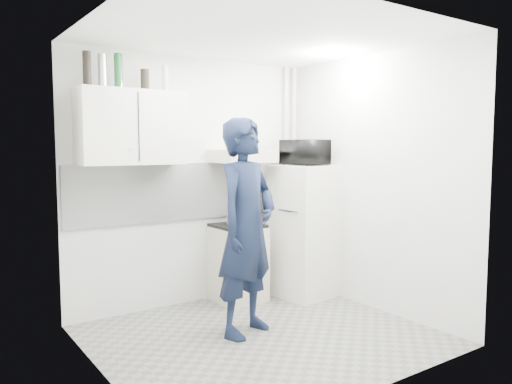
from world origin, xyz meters
TOP-DOWN VIEW (x-y plane):
  - floor at (0.00, 0.00)m, footprint 2.80×2.80m
  - ceiling at (0.00, 0.00)m, footprint 2.80×2.80m
  - wall_back at (0.00, 1.25)m, footprint 2.80×0.00m
  - wall_left at (-1.40, 0.00)m, footprint 0.00×2.60m
  - wall_right at (1.40, 0.00)m, footprint 0.00×2.60m
  - person at (-0.07, 0.15)m, footprint 0.82×0.69m
  - stove at (0.39, 1.00)m, footprint 0.50×0.50m
  - fridge at (1.10, 0.73)m, footprint 0.67×0.67m
  - stove_top at (0.39, 1.00)m, footprint 0.48×0.48m
  - saucepan at (0.36, 1.01)m, footprint 0.19×0.19m
  - microwave at (1.10, 0.73)m, footprint 0.52×0.36m
  - bottle_a at (-1.15, 1.07)m, footprint 0.07×0.07m
  - bottle_b at (-1.01, 1.07)m, footprint 0.08×0.08m
  - bottle_c at (-0.86, 1.07)m, footprint 0.08×0.08m
  - canister_a at (-0.61, 1.07)m, footprint 0.08×0.08m
  - bottle_e at (-0.40, 1.07)m, footprint 0.06×0.06m
  - upper_cabinet at (-0.75, 1.07)m, footprint 1.00×0.35m
  - range_hood at (0.45, 1.00)m, footprint 0.60×0.50m
  - backsplash at (0.00, 1.24)m, footprint 2.74×0.03m
  - pipe_a at (1.30, 1.17)m, footprint 0.05×0.05m
  - pipe_b at (1.18, 1.17)m, footprint 0.04×0.04m
  - ceiling_spot_fixture at (1.00, 0.20)m, footprint 0.10×0.10m

SIDE VIEW (x-z plane):
  - floor at x=0.00m, z-range 0.00..0.00m
  - stove at x=0.39m, z-range 0.00..0.81m
  - fridge at x=1.10m, z-range 0.00..1.47m
  - stove_top at x=0.39m, z-range 0.81..0.84m
  - saucepan at x=0.36m, z-range 0.84..0.94m
  - person at x=-0.07m, z-range 0.00..1.92m
  - backsplash at x=0.00m, z-range 0.90..1.50m
  - wall_left at x=-1.40m, z-range 0.00..2.60m
  - wall_right at x=1.40m, z-range 0.00..2.60m
  - pipe_a at x=1.30m, z-range 0.00..2.60m
  - pipe_b at x=1.18m, z-range 0.00..2.60m
  - wall_back at x=0.00m, z-range -0.10..2.70m
  - range_hood at x=0.45m, z-range 1.50..1.64m
  - microwave at x=1.10m, z-range 1.47..1.75m
  - upper_cabinet at x=-0.75m, z-range 1.50..2.20m
  - canister_a at x=-0.61m, z-range 2.20..2.40m
  - bottle_e at x=-0.40m, z-range 2.20..2.46m
  - bottle_b at x=-1.01m, z-range 2.20..2.50m
  - bottle_a at x=-1.15m, z-range 2.20..2.51m
  - bottle_c at x=-0.86m, z-range 2.20..2.52m
  - ceiling_spot_fixture at x=1.00m, z-range 2.56..2.58m
  - ceiling at x=0.00m, z-range 2.60..2.60m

